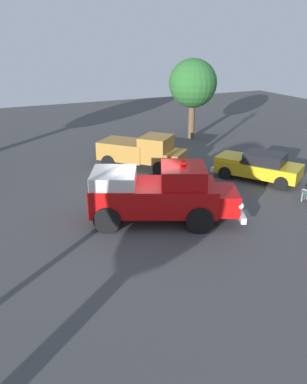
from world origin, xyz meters
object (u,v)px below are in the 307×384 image
at_px(vintage_fire_truck, 159,193).
at_px(lawn_chair_by_car, 201,170).
at_px(oak_tree_distant, 193,84).
at_px(parked_pickup, 141,151).
at_px(classic_hot_rod, 258,166).

relative_size(vintage_fire_truck, lawn_chair_by_car, 6.19).
distance_m(vintage_fire_truck, lawn_chair_by_car, 5.13).
height_order(lawn_chair_by_car, oak_tree_distant, oak_tree_distant).
height_order(vintage_fire_truck, parked_pickup, vintage_fire_truck).
distance_m(classic_hot_rod, parked_pickup, 6.35).
relative_size(vintage_fire_truck, oak_tree_distant, 1.13).
bearing_deg(oak_tree_distant, lawn_chair_by_car, -26.71).
bearing_deg(vintage_fire_truck, lawn_chair_by_car, 130.05).
distance_m(lawn_chair_by_car, oak_tree_distant, 9.72).
xyz_separation_m(lawn_chair_by_car, oak_tree_distant, (-8.18, 4.12, 3.26)).
bearing_deg(parked_pickup, classic_hot_rod, 47.74).
xyz_separation_m(vintage_fire_truck, lawn_chair_by_car, (-3.28, 3.90, -0.61)).
bearing_deg(classic_hot_rod, lawn_chair_by_car, -108.50).
bearing_deg(classic_hot_rod, vintage_fire_truck, -70.91).
relative_size(parked_pickup, lawn_chair_by_car, 4.66).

